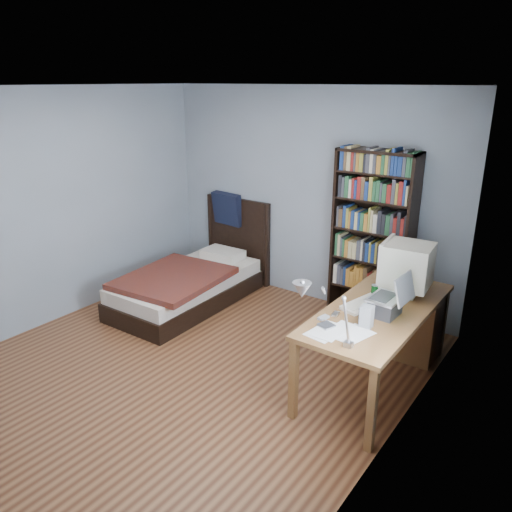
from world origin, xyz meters
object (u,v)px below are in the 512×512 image
object	(u,v)px
crt_monitor	(405,265)
laptop	(387,303)
keyboard	(363,304)
soda_can	(375,291)
speaker	(367,317)
desk	(397,319)
bookshelf	(372,239)
bed	(192,281)
desk_lamp	(310,296)

from	to	relation	value
crt_monitor	laptop	xyz separation A→B (m)	(0.05, -0.50, -0.16)
keyboard	soda_can	size ratio (longest dim) A/B	4.03
crt_monitor	speaker	world-z (taller)	crt_monitor
desk	bookshelf	xyz separation A→B (m)	(-0.58, 0.65, 0.53)
bookshelf	bed	size ratio (longest dim) A/B	0.93
desk	keyboard	size ratio (longest dim) A/B	4.05
laptop	keyboard	xyz separation A→B (m)	(-0.23, 0.06, -0.09)
bookshelf	speaker	bearing A→B (deg)	-67.60
desk	soda_can	distance (m)	0.49
desk	bookshelf	size ratio (longest dim) A/B	0.93
crt_monitor	speaker	xyz separation A→B (m)	(0.00, -0.79, -0.18)
laptop	bookshelf	xyz separation A→B (m)	(-0.68, 1.24, 0.11)
laptop	keyboard	bearing A→B (deg)	166.25
laptop	bookshelf	bearing A→B (deg)	118.70
keyboard	speaker	distance (m)	0.39
speaker	bookshelf	distance (m)	1.65
desk_lamp	speaker	xyz separation A→B (m)	(0.09, 0.74, -0.41)
desk_lamp	soda_can	bearing A→B (deg)	93.79
laptop	crt_monitor	bearing A→B (deg)	95.68
laptop	desk_lamp	bearing A→B (deg)	-98.05
desk_lamp	bookshelf	bearing A→B (deg)	103.27
laptop	soda_can	distance (m)	0.38
laptop	bed	distance (m)	2.69
keyboard	laptop	bearing A→B (deg)	-0.57
crt_monitor	soda_can	bearing A→B (deg)	-131.33
bookshelf	bed	distance (m)	2.18
laptop	soda_can	xyz separation A→B (m)	(-0.23, 0.29, -0.05)
keyboard	soda_can	world-z (taller)	soda_can
desk_lamp	bed	size ratio (longest dim) A/B	0.31
crt_monitor	keyboard	distance (m)	0.54
bookshelf	crt_monitor	bearing A→B (deg)	-49.61
keyboard	bookshelf	bearing A→B (deg)	123.94
speaker	laptop	bearing A→B (deg)	78.00
desk_lamp	bed	distance (m)	3.01
desk_lamp	bookshelf	world-z (taller)	bookshelf
desk_lamp	soda_can	xyz separation A→B (m)	(-0.09, 1.31, -0.45)
desk_lamp	keyboard	xyz separation A→B (m)	(-0.08, 1.08, -0.49)
desk	desk_lamp	bearing A→B (deg)	-91.58
bed	keyboard	bearing A→B (deg)	-9.27
desk_lamp	soda_can	world-z (taller)	desk_lamp
crt_monitor	laptop	bearing A→B (deg)	-84.32
soda_can	desk_lamp	bearing A→B (deg)	-86.21
keyboard	bookshelf	size ratio (longest dim) A/B	0.23
speaker	soda_can	size ratio (longest dim) A/B	1.66
laptop	bed	xyz separation A→B (m)	(-2.59, 0.44, -0.58)
desk	soda_can	world-z (taller)	soda_can
crt_monitor	laptop	distance (m)	0.53
desk	bookshelf	world-z (taller)	bookshelf
soda_can	bookshelf	xyz separation A→B (m)	(-0.45, 0.94, 0.16)
desk	keyboard	world-z (taller)	keyboard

